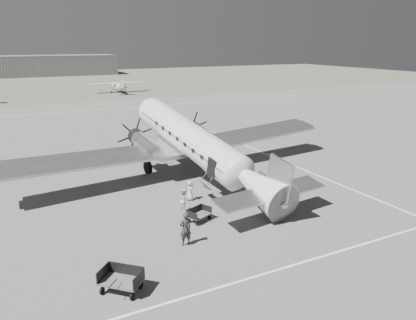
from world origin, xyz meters
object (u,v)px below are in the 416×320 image
(dc3_airliner, at_px, (197,146))
(ramp_agent, at_px, (185,200))
(baggage_cart_near, at_px, (199,215))
(hangar_main, at_px, (51,65))
(light_plane_right, at_px, (118,87))
(baggage_cart_far, at_px, (121,281))
(passenger, at_px, (190,191))
(ground_crew, at_px, (185,229))

(dc3_airliner, height_order, ramp_agent, dc3_airliner)
(baggage_cart_near, bearing_deg, hangar_main, 64.54)
(light_plane_right, relative_size, baggage_cart_far, 6.18)
(passenger, bearing_deg, baggage_cart_near, 152.46)
(light_plane_right, xyz_separation_m, baggage_cart_near, (-13.24, -68.70, -0.81))
(ramp_agent, distance_m, passenger, 1.98)
(light_plane_right, bearing_deg, passenger, -98.41)
(ground_crew, xyz_separation_m, passenger, (3.00, 5.93, -0.25))
(hangar_main, relative_size, passenger, 29.09)
(baggage_cart_near, height_order, baggage_cart_far, baggage_cart_far)
(light_plane_right, bearing_deg, ground_crew, -99.87)
(baggage_cart_far, distance_m, passenger, 11.37)
(hangar_main, relative_size, ramp_agent, 26.27)
(hangar_main, distance_m, passenger, 123.72)
(hangar_main, bearing_deg, ground_crew, -93.52)
(light_plane_right, bearing_deg, dc3_airliner, -96.93)
(baggage_cart_near, xyz_separation_m, baggage_cart_far, (-6.41, -5.18, 0.12))
(passenger, bearing_deg, baggage_cart_far, 127.56)
(baggage_cart_near, xyz_separation_m, passenger, (0.97, 3.47, 0.29))
(hangar_main, height_order, baggage_cart_far, hangar_main)
(baggage_cart_far, relative_size, passenger, 1.34)
(hangar_main, relative_size, light_plane_right, 3.51)
(hangar_main, distance_m, baggage_cart_far, 132.86)
(ground_crew, height_order, passenger, ground_crew)
(light_plane_right, bearing_deg, baggage_cart_near, -98.66)
(dc3_airliner, distance_m, ground_crew, 11.28)
(dc3_airliner, xyz_separation_m, ground_crew, (-5.35, -9.75, -1.89))
(baggage_cart_near, bearing_deg, passenger, 51.68)
(passenger, bearing_deg, dc3_airliner, -43.62)
(passenger, bearing_deg, ramp_agent, 132.63)
(hangar_main, xyz_separation_m, baggage_cart_near, (-5.93, -127.07, -2.87))
(hangar_main, bearing_deg, ramp_agent, -92.79)
(dc3_airliner, bearing_deg, hangar_main, 82.17)
(passenger, bearing_deg, light_plane_right, -22.66)
(dc3_airliner, xyz_separation_m, ramp_agent, (-3.50, -5.44, -2.06))
(hangar_main, distance_m, ramp_agent, 125.38)
(ramp_agent, bearing_deg, baggage_cart_far, 142.30)
(baggage_cart_near, bearing_deg, baggage_cart_far, -163.83)
(baggage_cart_near, bearing_deg, light_plane_right, 56.31)
(dc3_airliner, bearing_deg, baggage_cart_near, -121.04)
(dc3_airliner, relative_size, baggage_cart_near, 19.74)
(baggage_cart_near, distance_m, passenger, 3.62)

